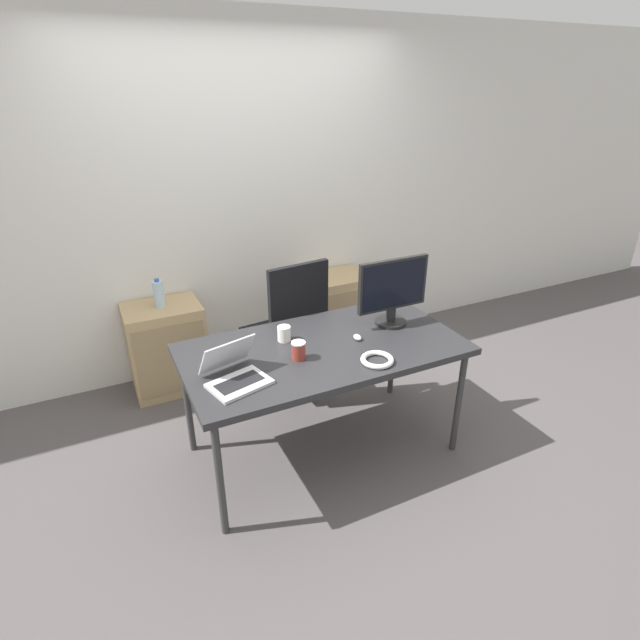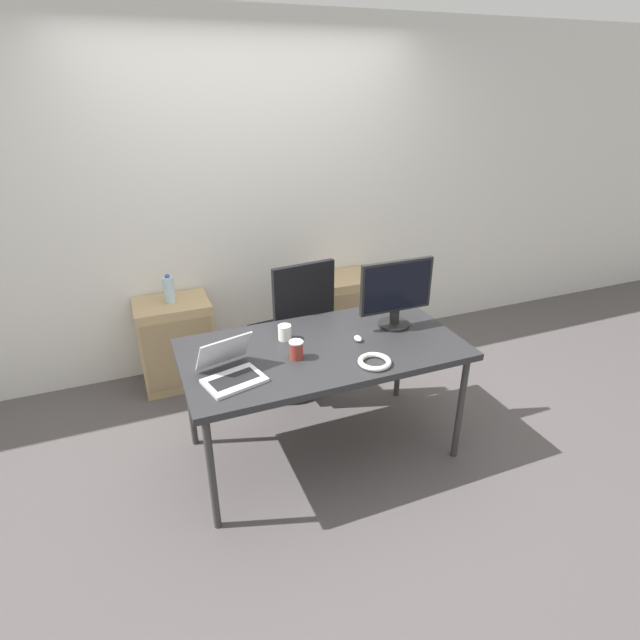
# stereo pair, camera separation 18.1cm
# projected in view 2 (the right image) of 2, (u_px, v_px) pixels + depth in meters

# --- Properties ---
(ground_plane) EXTENTS (14.00, 14.00, 0.00)m
(ground_plane) POSITION_uv_depth(u_px,v_px,m) (322.00, 449.00, 3.21)
(ground_plane) COLOR #514C4C
(wall_back) EXTENTS (10.00, 0.05, 2.60)m
(wall_back) POSITION_uv_depth(u_px,v_px,m) (254.00, 202.00, 3.81)
(wall_back) COLOR silver
(wall_back) RESTS_ON ground_plane
(desk) EXTENTS (1.62, 0.85, 0.75)m
(desk) POSITION_uv_depth(u_px,v_px,m) (323.00, 354.00, 2.90)
(desk) COLOR #28282B
(desk) RESTS_ON ground_plane
(office_chair) EXTENTS (0.56, 0.58, 1.07)m
(office_chair) POSITION_uv_depth(u_px,v_px,m) (293.00, 343.00, 3.66)
(office_chair) COLOR #232326
(office_chair) RESTS_ON ground_plane
(cabinet_left) EXTENTS (0.54, 0.41, 0.68)m
(cabinet_left) POSITION_uv_depth(u_px,v_px,m) (177.00, 343.00, 3.79)
(cabinet_left) COLOR tan
(cabinet_left) RESTS_ON ground_plane
(cabinet_right) EXTENTS (0.54, 0.41, 0.68)m
(cabinet_right) POSITION_uv_depth(u_px,v_px,m) (346.00, 313.00, 4.26)
(cabinet_right) COLOR tan
(cabinet_right) RESTS_ON ground_plane
(water_bottle) EXTENTS (0.08, 0.08, 0.21)m
(water_bottle) POSITION_uv_depth(u_px,v_px,m) (169.00, 290.00, 3.60)
(water_bottle) COLOR silver
(water_bottle) RESTS_ON cabinet_left
(laptop_center) EXTENTS (0.34, 0.37, 0.20)m
(laptop_center) POSITION_uv_depth(u_px,v_px,m) (231.00, 370.00, 2.56)
(laptop_center) COLOR silver
(laptop_center) RESTS_ON desk
(monitor) EXTENTS (0.47, 0.20, 0.43)m
(monitor) POSITION_uv_depth(u_px,v_px,m) (396.00, 293.00, 3.03)
(monitor) COLOR black
(monitor) RESTS_ON desk
(mouse) EXTENTS (0.04, 0.06, 0.03)m
(mouse) POSITION_uv_depth(u_px,v_px,m) (358.00, 339.00, 2.93)
(mouse) COLOR silver
(mouse) RESTS_ON desk
(coffee_cup_white) EXTENTS (0.08, 0.08, 0.09)m
(coffee_cup_white) POSITION_uv_depth(u_px,v_px,m) (285.00, 332.00, 2.94)
(coffee_cup_white) COLOR white
(coffee_cup_white) RESTS_ON desk
(coffee_cup_brown) EXTENTS (0.08, 0.08, 0.10)m
(coffee_cup_brown) POSITION_uv_depth(u_px,v_px,m) (296.00, 350.00, 2.74)
(coffee_cup_brown) COLOR maroon
(coffee_cup_brown) RESTS_ON desk
(cable_coil) EXTENTS (0.18, 0.18, 0.03)m
(cable_coil) POSITION_uv_depth(u_px,v_px,m) (375.00, 362.00, 2.70)
(cable_coil) COLOR white
(cable_coil) RESTS_ON desk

